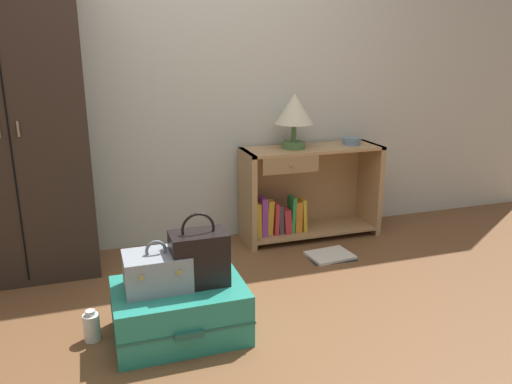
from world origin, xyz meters
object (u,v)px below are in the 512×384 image
Objects in this scene: open_book_on_floor at (330,255)px; train_case at (157,271)px; table_lamp at (294,112)px; bowl at (351,141)px; bookshelf at (303,194)px; suitcase_large at (180,311)px; handbag at (199,257)px; bottle at (92,327)px; wardrobe at (13,123)px.

train_case is at bearing -153.41° from open_book_on_floor.
table_lamp is 1.24× the size of train_case.
table_lamp is 0.54m from bowl.
bowl is 0.41× the size of open_book_on_floor.
bookshelf reaches higher than suitcase_large.
suitcase_large is 0.30m from handbag.
bottle is at bearing -147.60° from bookshelf.
handbag is (-0.96, -1.10, -0.56)m from table_lamp.
train_case is 1.95× the size of bottle.
bottle is at bearing 168.26° from suitcase_large.
suitcase_large is at bearing -144.75° from bowl.
train_case reaches higher than open_book_on_floor.
open_book_on_floor is (0.02, -0.45, -0.34)m from bookshelf.
suitcase_large is (-1.17, -1.11, -0.21)m from bookshelf.
handbag reaches higher than train_case.
wardrobe reaches higher than suitcase_large.
table_lamp is at bearing 104.41° from open_book_on_floor.
open_book_on_floor is (-0.37, -0.44, -0.73)m from bowl.
table_lamp is at bearing 33.80° from bottle.
wardrobe is 11.89× the size of bottle.
bowl reaches higher than handbag.
bottle is (-1.99, -1.01, -0.66)m from bowl.
wardrobe is at bearing 130.62° from handbag.
train_case is (-1.27, -1.09, 0.02)m from bookshelf.
train_case is at bearing -146.86° from bowl.
table_lamp is 1.21× the size of open_book_on_floor.
bookshelf is (1.96, 0.06, -0.64)m from wardrobe.
handbag is at bearing -131.22° from table_lamp.
bowl is 1.84m from handbag.
wardrobe is 14.37× the size of bowl.
wardrobe is 6.10× the size of train_case.
bookshelf is 0.64m from table_lamp.
wardrobe reaches higher than table_lamp.
bookshelf is at bearing 3.91° from table_lamp.
bottle is at bearing -69.66° from wardrobe.
wardrobe is 1.37m from bottle.
wardrobe is 2.36m from bowl.
bookshelf is at bearing 178.63° from bowl.
wardrobe reaches higher than bottle.
handbag reaches higher than suitcase_large.
train_case is at bearing 169.94° from suitcase_large.
bottle is 1.72m from open_book_on_floor.
train_case is 0.45m from bottle.
bowl is 0.21× the size of suitcase_large.
handbag is at bearing -9.40° from bottle.
wardrobe reaches higher than bowl.
bowl is at bearing 1.16° from wardrobe.
wardrobe is 2.06m from bookshelf.
suitcase_large is (-1.07, -1.10, -0.84)m from table_lamp.
table_lamp is 1.75m from suitcase_large.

